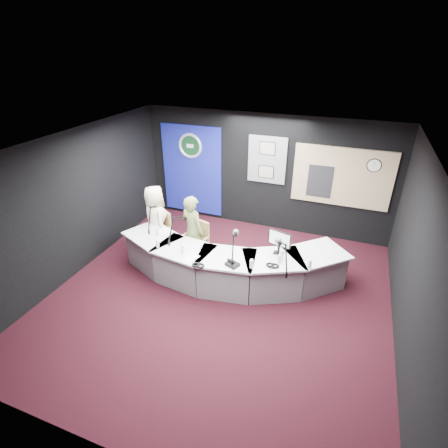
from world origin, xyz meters
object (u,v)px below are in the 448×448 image
at_px(armchair_left, 157,234).
at_px(person_man, 156,220).
at_px(broadcast_desk, 227,264).
at_px(person_woman, 193,232).
at_px(armchair_right, 194,247).

bearing_deg(armchair_left, person_man, 0.00).
bearing_deg(broadcast_desk, person_woman, 161.86).
distance_m(broadcast_desk, armchair_left, 1.86).
bearing_deg(person_man, armchair_right, -151.99).
xyz_separation_m(armchair_right, person_woman, (0.00, 0.00, 0.36)).
distance_m(armchair_right, person_man, 1.04).
height_order(armchair_left, armchair_right, armchair_left).
xyz_separation_m(person_man, person_woman, (0.96, -0.18, 0.00)).
xyz_separation_m(broadcast_desk, person_man, (-1.80, 0.45, 0.40)).
bearing_deg(armchair_right, person_man, -173.47).
bearing_deg(armchair_right, armchair_left, -173.47).
height_order(armchair_left, person_woman, person_woman).
distance_m(armchair_left, person_woman, 1.04).
bearing_deg(armchair_left, broadcast_desk, 19.21).
bearing_deg(armchair_left, armchair_right, 22.80).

